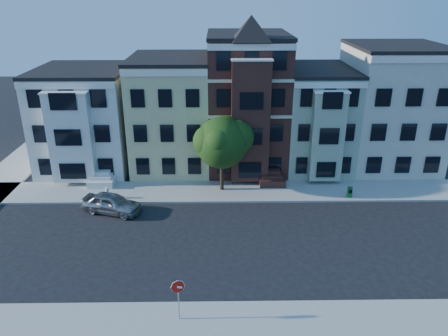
{
  "coord_description": "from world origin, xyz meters",
  "views": [
    {
      "loc": [
        -2.72,
        -25.17,
        16.03
      ],
      "look_at": [
        -2.29,
        3.22,
        4.2
      ],
      "focal_mm": 35.0,
      "sensor_mm": 36.0,
      "label": 1
    }
  ],
  "objects_px": {
    "parked_car": "(111,203)",
    "stop_sign": "(178,297)",
    "fire_hydrant": "(108,194)",
    "street_tree": "(222,146)",
    "newspaper_box": "(350,192)"
  },
  "relations": [
    {
      "from": "newspaper_box",
      "to": "fire_hydrant",
      "type": "bearing_deg",
      "value": -167.7
    },
    {
      "from": "fire_hydrant",
      "to": "stop_sign",
      "type": "relative_size",
      "value": 0.28
    },
    {
      "from": "stop_sign",
      "to": "fire_hydrant",
      "type": "bearing_deg",
      "value": 123.29
    },
    {
      "from": "newspaper_box",
      "to": "fire_hydrant",
      "type": "xyz_separation_m",
      "value": [
        -19.67,
        0.04,
        -0.04
      ]
    },
    {
      "from": "parked_car",
      "to": "fire_hydrant",
      "type": "relative_size",
      "value": 6.01
    },
    {
      "from": "parked_car",
      "to": "stop_sign",
      "type": "height_order",
      "value": "stop_sign"
    },
    {
      "from": "parked_car",
      "to": "fire_hydrant",
      "type": "height_order",
      "value": "parked_car"
    },
    {
      "from": "stop_sign",
      "to": "newspaper_box",
      "type": "bearing_deg",
      "value": 54.69
    },
    {
      "from": "parked_car",
      "to": "stop_sign",
      "type": "relative_size",
      "value": 1.69
    },
    {
      "from": "newspaper_box",
      "to": "parked_car",
      "type": "bearing_deg",
      "value": -161.24
    },
    {
      "from": "street_tree",
      "to": "fire_hydrant",
      "type": "height_order",
      "value": "street_tree"
    },
    {
      "from": "parked_car",
      "to": "newspaper_box",
      "type": "bearing_deg",
      "value": -65.91
    },
    {
      "from": "parked_car",
      "to": "stop_sign",
      "type": "bearing_deg",
      "value": -135.12
    },
    {
      "from": "street_tree",
      "to": "parked_car",
      "type": "height_order",
      "value": "street_tree"
    },
    {
      "from": "parked_car",
      "to": "stop_sign",
      "type": "xyz_separation_m",
      "value": [
        6.09,
        -11.89,
        0.73
      ]
    }
  ]
}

